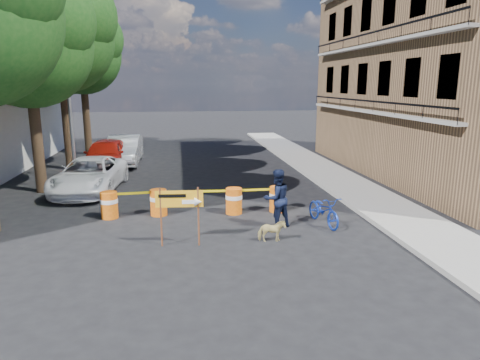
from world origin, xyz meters
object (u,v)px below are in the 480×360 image
object	(u,v)px
barrel_far_right	(277,199)
sedan_red	(106,155)
pedestrian	(277,198)
suv_white	(89,175)
barrel_mid_right	(234,200)
detour_sign	(185,204)
bicycle	(324,197)
barrel_far_left	(109,204)
sedan_silver	(124,150)
dog	(272,231)
barrel_mid_left	(159,202)

from	to	relation	value
barrel_far_right	sedan_red	world-z (taller)	sedan_red
pedestrian	suv_white	xyz separation A→B (m)	(-6.69, 5.53, -0.22)
barrel_mid_right	detour_sign	world-z (taller)	detour_sign
bicycle	barrel_far_right	bearing A→B (deg)	114.53
barrel_far_left	sedan_silver	xyz separation A→B (m)	(-0.65, 10.14, 0.33)
pedestrian	barrel_far_right	bearing A→B (deg)	-124.47
detour_sign	suv_white	distance (m)	7.79
detour_sign	dog	size ratio (longest dim) A/B	2.19
barrel_far_left	barrel_mid_right	size ratio (longest dim) A/B	1.00
barrel_mid_left	suv_white	xyz separation A→B (m)	(-2.97, 3.76, 0.23)
pedestrian	suv_white	distance (m)	8.68
barrel_far_right	bicycle	world-z (taller)	bicycle
barrel_far_left	detour_sign	size ratio (longest dim) A/B	0.54
barrel_mid_left	barrel_far_right	bearing A→B (deg)	-2.15
dog	sedan_red	world-z (taller)	sedan_red
pedestrian	sedan_red	xyz separation A→B (m)	(-6.69, 10.01, -0.10)
barrel_mid_left	suv_white	world-z (taller)	suv_white
detour_sign	bicycle	size ratio (longest dim) A/B	0.91
barrel_mid_left	barrel_mid_right	bearing A→B (deg)	-3.87
barrel_mid_left	dog	bearing A→B (deg)	-42.93
barrel_mid_left	dog	distance (m)	4.49
barrel_mid_right	detour_sign	size ratio (longest dim) A/B	0.54
barrel_far_left	suv_white	size ratio (longest dim) A/B	0.18
detour_sign	bicycle	bearing A→B (deg)	20.41
barrel_mid_left	sedan_silver	bearing A→B (deg)	102.75
barrel_far_right	bicycle	size ratio (longest dim) A/B	0.49
barrel_mid_left	detour_sign	size ratio (longest dim) A/B	0.54
bicycle	suv_white	xyz separation A→B (m)	(-8.23, 5.53, -0.22)
barrel_far_right	dog	world-z (taller)	barrel_far_right
suv_white	sedan_silver	size ratio (longest dim) A/B	1.05
barrel_mid_right	pedestrian	bearing A→B (deg)	-54.52
pedestrian	suv_white	bearing A→B (deg)	-59.76
barrel_mid_left	sedan_silver	distance (m)	10.32
barrel_far_left	pedestrian	xyz separation A→B (m)	(5.34, -1.69, 0.46)
detour_sign	barrel_far_left	bearing A→B (deg)	135.33
bicycle	sedan_silver	distance (m)	14.03
detour_sign	sedan_red	xyz separation A→B (m)	(-3.83, 11.23, -0.39)
bicycle	pedestrian	bearing A→B (deg)	169.61
barrel_far_left	dog	xyz separation A→B (m)	(4.91, -2.97, -0.15)
pedestrian	sedan_red	distance (m)	12.04
barrel_mid_left	bicycle	distance (m)	5.57
dog	sedan_silver	world-z (taller)	sedan_silver
detour_sign	suv_white	bearing A→B (deg)	124.41
barrel_far_right	detour_sign	world-z (taller)	detour_sign
pedestrian	sedan_silver	bearing A→B (deg)	-83.29
barrel_far_left	barrel_far_right	bearing A→B (deg)	-0.72
bicycle	barrel_far_left	bearing A→B (deg)	155.81
barrel_mid_left	sedan_silver	size ratio (longest dim) A/B	0.19
barrel_mid_left	bicycle	world-z (taller)	bicycle
barrel_far_right	pedestrian	bearing A→B (deg)	-104.32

